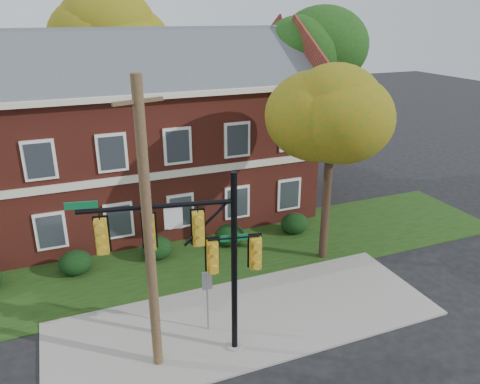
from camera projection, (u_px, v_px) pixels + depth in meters
name	position (u px, v px, depth m)	size (l,w,h in m)	color
ground	(258.00, 336.00, 16.13)	(120.00, 120.00, 0.00)	black
sidewalk	(247.00, 319.00, 16.98)	(14.00, 5.00, 0.08)	gray
grass_strip	(204.00, 257.00, 21.31)	(30.00, 6.00, 0.04)	#193811
apartment_building	(129.00, 126.00, 23.97)	(18.80, 8.80, 9.74)	maroon
hedge_left	(75.00, 263.00, 19.81)	(1.40, 1.26, 1.05)	black
hedge_center	(157.00, 248.00, 21.03)	(1.40, 1.26, 1.05)	black
hedge_right	(230.00, 235.00, 22.26)	(1.40, 1.26, 1.05)	black
hedge_far_right	(295.00, 223.00, 23.49)	(1.40, 1.26, 1.05)	black
tree_near_right	(339.00, 112.00, 18.91)	(4.50, 4.25, 8.58)	black
tree_right_rear	(315.00, 54.00, 27.56)	(6.30, 5.95, 10.62)	black
tree_far_rear	(124.00, 39.00, 29.84)	(6.84, 6.46, 11.52)	black
traffic_signal	(197.00, 249.00, 13.93)	(5.48, 1.23, 6.20)	gray
utility_pole	(148.00, 234.00, 13.21)	(1.38, 0.49, 9.03)	#4C3823
sign_post	(207.00, 292.00, 15.84)	(0.34, 0.09, 2.35)	slate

